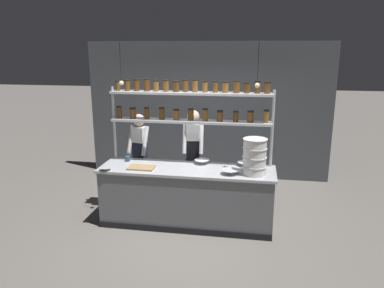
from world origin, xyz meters
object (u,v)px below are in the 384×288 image
Objects in this scene: spice_shelf_unit at (190,108)px; chef_center at (193,151)px; prep_bowl_near_right at (245,164)px; prep_bowl_center_front at (106,169)px; cutting_board at (142,168)px; serving_cup_front at (128,159)px; chef_left at (140,152)px; prep_bowl_near_left at (202,162)px; container_stack at (255,157)px; prep_bowl_center_back at (230,172)px.

spice_shelf_unit is 0.98m from chef_center.
prep_bowl_near_right is at bearing -36.46° from chef_center.
prep_bowl_center_front is at bearing -139.42° from chef_center.
spice_shelf_unit is at bearing 33.81° from cutting_board.
prep_bowl_center_front is at bearing -108.57° from serving_cup_front.
prep_bowl_near_right is (1.56, 0.39, 0.02)m from cutting_board.
spice_shelf_unit is 1.33m from serving_cup_front.
prep_bowl_near_right is (2.07, 0.58, 0.01)m from prep_bowl_center_front.
prep_bowl_near_left is (1.18, -0.48, 0.04)m from chef_left.
prep_bowl_near_left is at bearing -18.52° from spice_shelf_unit.
container_stack is 2.11× the size of prep_bowl_center_back.
chef_left is at bearing 86.63° from serving_cup_front.
container_stack is 0.42m from prep_bowl_center_back.
chef_center is at bearing 148.01° from prep_bowl_near_right.
chef_center is at bearing 112.50° from prep_bowl_near_left.
chef_left is 1.92m from prep_bowl_near_right.
prep_bowl_center_back is at bearing -12.35° from serving_cup_front.
spice_shelf_unit reaches higher than container_stack.
spice_shelf_unit reaches higher than prep_bowl_near_left.
cutting_board is 0.96m from prep_bowl_near_left.
prep_bowl_center_back is (1.36, -0.05, 0.02)m from cutting_board.
prep_bowl_center_back is at bearing 4.30° from prep_bowl_center_front.
prep_bowl_near_left is 1.36× the size of prep_bowl_center_front.
serving_cup_front is (0.17, 0.51, 0.02)m from prep_bowl_center_front.
cutting_board is 1.36m from prep_bowl_center_back.
chef_left is 0.95m from chef_center.
chef_center is 6.61× the size of prep_bowl_center_back.
chef_left is 6.31× the size of prep_bowl_center_back.
cutting_board is (0.30, -0.88, 0.02)m from chef_left.
prep_bowl_center_back is at bearing -16.51° from chef_left.
spice_shelf_unit reaches higher than chef_center.
container_stack is 1.34× the size of cutting_board.
serving_cup_front is (-2.04, 0.31, -0.23)m from container_stack.
chef_center is at bearing 56.29° from cutting_board.
prep_bowl_near_left is at bearing 137.65° from prep_bowl_center_back.
chef_center reaches higher than container_stack.
chef_left is 0.55m from serving_cup_front.
chef_center is at bearing 33.20° from serving_cup_front.
prep_bowl_center_front is at bearing -164.35° from prep_bowl_near_right.
serving_cup_front is (-0.33, 0.33, 0.03)m from cutting_board.
container_stack is at bearing 0.49° from cutting_board.
container_stack is 1.72m from cutting_board.
cutting_board is 2.27× the size of prep_bowl_center_front.
spice_shelf_unit is 1.27m from container_stack.
serving_cup_front reaches higher than prep_bowl_near_right.
serving_cup_front is (-0.03, -0.55, 0.05)m from chef_left.
spice_shelf_unit is at bearing 143.37° from prep_bowl_center_back.
prep_bowl_center_back is (0.72, -1.01, -0.01)m from chef_center.
chef_left reaches higher than serving_cup_front.
chef_center is (-0.04, 0.51, -0.84)m from spice_shelf_unit.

